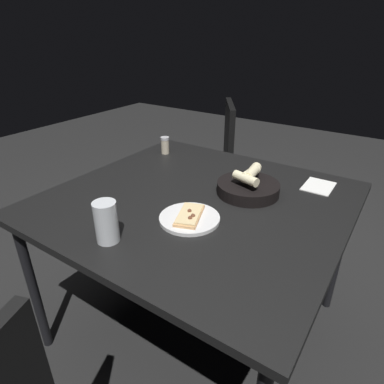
{
  "coord_description": "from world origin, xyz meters",
  "views": [
    {
      "loc": [
        1.02,
        0.66,
        1.36
      ],
      "look_at": [
        0.05,
        0.01,
        0.77
      ],
      "focal_mm": 30.78,
      "sensor_mm": 36.0,
      "label": 1
    }
  ],
  "objects": [
    {
      "name": "pepper_shaker",
      "position": [
        -0.35,
        -0.44,
        0.77
      ],
      "size": [
        0.05,
        0.05,
        0.09
      ],
      "color": "#BFB299",
      "rests_on": "dining_table"
    },
    {
      "name": "bread_basket",
      "position": [
        -0.15,
        0.16,
        0.76
      ],
      "size": [
        0.26,
        0.26,
        0.11
      ],
      "color": "black",
      "rests_on": "dining_table"
    },
    {
      "name": "dining_table",
      "position": [
        0.0,
        0.0,
        0.67
      ],
      "size": [
        1.12,
        1.17,
        0.73
      ],
      "color": "black",
      "rests_on": "ground"
    },
    {
      "name": "chair_far",
      "position": [
        -0.87,
        -0.44,
        0.51
      ],
      "size": [
        0.61,
        0.61,
        0.92
      ],
      "color": "black",
      "rests_on": "ground"
    },
    {
      "name": "ground",
      "position": [
        0.0,
        0.0,
        0.0
      ],
      "size": [
        8.0,
        8.0,
        0.0
      ],
      "primitive_type": "plane",
      "color": "black"
    },
    {
      "name": "napkin",
      "position": [
        -0.39,
        0.39,
        0.73
      ],
      "size": [
        0.16,
        0.12,
        0.0
      ],
      "color": "white",
      "rests_on": "dining_table"
    },
    {
      "name": "beer_glass",
      "position": [
        0.42,
        -0.08,
        0.79
      ],
      "size": [
        0.08,
        0.08,
        0.14
      ],
      "color": "silver",
      "rests_on": "dining_table"
    },
    {
      "name": "pizza_plate",
      "position": [
        0.17,
        0.07,
        0.74
      ],
      "size": [
        0.22,
        0.22,
        0.04
      ],
      "color": "white",
      "rests_on": "dining_table"
    }
  ]
}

